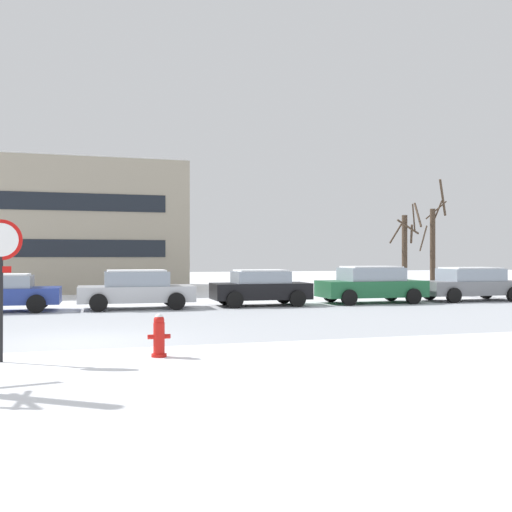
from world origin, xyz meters
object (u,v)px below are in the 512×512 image
parked_car_green (371,284)px  stop_sign (1,262)px  fire_hydrant (159,335)px  parked_car_silver (136,289)px  parked_car_black (260,287)px  parked_car_gray (471,284)px

parked_car_green → stop_sign: bearing=-140.6°
fire_hydrant → parked_car_silver: parked_car_silver is taller
parked_car_silver → fire_hydrant: bearing=-92.7°
stop_sign → fire_hydrant: (2.88, -0.25, -1.43)m
stop_sign → parked_car_black: size_ratio=0.68×
parked_car_green → parked_car_silver: bearing=180.0°
stop_sign → fire_hydrant: stop_sign is taller
parked_car_gray → parked_car_black: bearing=179.9°
parked_car_black → parked_car_silver: bearing=179.9°
fire_hydrant → parked_car_gray: size_ratio=0.18×
parked_car_green → parked_car_gray: 4.84m
parked_car_black → parked_car_gray: parked_car_gray is taller
stop_sign → parked_car_black: bearing=52.5°
parked_car_silver → parked_car_green: (9.68, -0.00, 0.04)m
parked_car_silver → parked_car_gray: size_ratio=0.93×
stop_sign → parked_car_green: stop_sign is taller
parked_car_silver → parked_car_black: bearing=-0.1°
parked_car_black → parked_car_gray: size_ratio=0.85×
fire_hydrant → parked_car_black: size_ratio=0.22×
fire_hydrant → parked_car_gray: bearing=36.1°
fire_hydrant → parked_car_green: size_ratio=0.19×
parked_car_black → stop_sign: bearing=-127.5°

